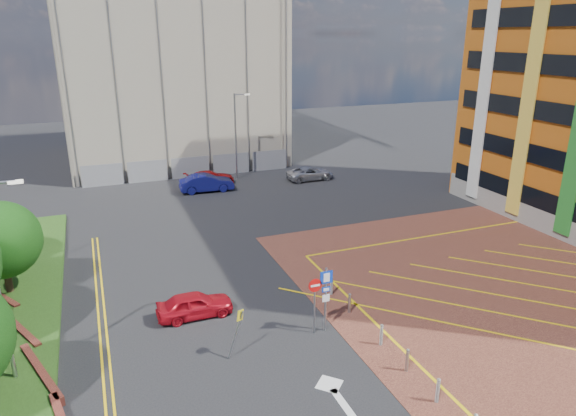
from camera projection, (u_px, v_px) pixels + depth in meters
ground at (324, 344)px, 22.86m from camera, size 140.00×140.00×0.00m
forecourt at (559, 290)px, 27.69m from camera, size 26.00×26.00×0.02m
retaining_wall at (36, 374)px, 20.49m from camera, size 6.06×20.33×0.40m
tree_c at (0, 240)px, 25.99m from camera, size 4.00×4.00×4.90m
lamp_back at (236, 133)px, 47.55m from camera, size 1.53×0.16×8.00m
sign_cluster at (322, 294)px, 23.20m from camera, size 1.17×0.12×3.20m
warning_sign at (237, 328)px, 21.50m from camera, size 0.82×0.43×2.24m
bollard_row at (389, 344)px, 22.03m from camera, size 0.14×11.14×0.90m
construction_building at (166, 55)px, 54.58m from camera, size 21.20×19.20×22.00m
construction_fence at (201, 166)px, 49.33m from camera, size 21.60×0.06×2.00m
car_red_left at (195, 305)px, 24.92m from camera, size 3.68×1.49×1.25m
car_blue_back at (206, 183)px, 44.73m from camera, size 4.75×1.90×1.54m
car_red_back at (210, 178)px, 46.69m from camera, size 4.79×2.64×1.31m
car_silver_back at (310, 173)px, 48.36m from camera, size 4.50×2.11×1.24m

